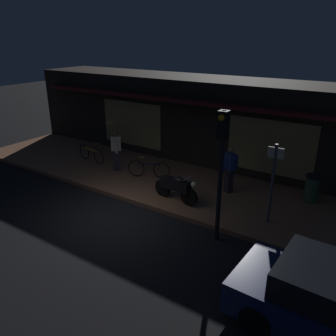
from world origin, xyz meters
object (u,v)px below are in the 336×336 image
person_photographer (116,150)px  motorcycle (176,187)px  bicycle_extra (149,169)px  traffic_light_pole (221,155)px  bicycle_parked (91,154)px  trash_bin (312,188)px  person_bystander (230,168)px  sign_post (273,180)px

person_photographer → motorcycle: bearing=-16.3°
motorcycle → bicycle_extra: 2.24m
person_photographer → bicycle_extra: bearing=3.7°
bicycle_extra → traffic_light_pole: size_ratio=0.43×
motorcycle → bicycle_extra: (-1.94, 1.11, -0.14)m
traffic_light_pole → motorcycle: bearing=150.7°
motorcycle → bicycle_parked: 5.21m
bicycle_parked → person_photographer: size_ratio=0.99×
bicycle_parked → trash_bin: size_ratio=1.77×
bicycle_extra → person_bystander: size_ratio=0.94×
bicycle_parked → trash_bin: trash_bin is taller
motorcycle → person_bystander: bearing=54.1°
bicycle_parked → trash_bin: (8.80, 1.20, 0.11)m
bicycle_extra → person_photographer: person_photographer is taller
motorcycle → trash_bin: 4.42m
motorcycle → bicycle_extra: bearing=150.2°
bicycle_parked → person_bystander: 6.26m
person_photographer → trash_bin: (7.19, 1.37, -0.41)m
bicycle_parked → person_photographer: person_photographer is taller
bicycle_extra → traffic_light_pole: 4.96m
motorcycle → traffic_light_pole: size_ratio=0.47×
person_bystander → sign_post: size_ratio=0.70×
motorcycle → bicycle_parked: bearing=166.9°
bicycle_parked → person_photographer: (1.60, -0.17, 0.52)m
bicycle_extra → person_bystander: person_bystander is taller
motorcycle → sign_post: size_ratio=0.71×
sign_post → trash_bin: size_ratio=2.58×
bicycle_parked → traffic_light_pole: (7.09, -2.32, 1.97)m
bicycle_parked → person_photographer: 1.70m
person_photographer → trash_bin: bearing=10.8°
motorcycle → sign_post: sign_post is taller
person_bystander → motorcycle: bearing=-125.9°
traffic_light_pole → bicycle_extra: bearing=150.4°
person_photographer → bicycle_parked: bearing=173.9°
person_bystander → traffic_light_pole: (0.87, -2.73, 1.45)m
bicycle_parked → trash_bin: 8.88m
bicycle_extra → traffic_light_pole: traffic_light_pole is taller
sign_post → traffic_light_pole: 1.98m
bicycle_parked → person_bystander: (6.23, 0.41, 0.52)m
sign_post → bicycle_parked: bearing=173.7°
person_bystander → traffic_light_pole: size_ratio=0.46×
person_photographer → traffic_light_pole: size_ratio=0.46×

